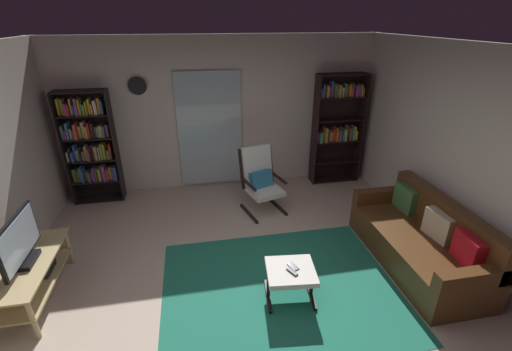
% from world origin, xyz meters
% --- Properties ---
extents(ground_plane, '(7.02, 7.02, 0.00)m').
position_xyz_m(ground_plane, '(0.00, 0.00, 0.00)').
color(ground_plane, '#C0AB98').
extents(wall_back, '(5.60, 0.06, 2.60)m').
position_xyz_m(wall_back, '(0.00, 2.90, 1.30)').
color(wall_back, beige).
rests_on(wall_back, ground).
extents(wall_right, '(0.06, 6.00, 2.60)m').
position_xyz_m(wall_right, '(2.70, 0.00, 1.30)').
color(wall_right, beige).
rests_on(wall_right, ground).
extents(glass_door_panel, '(1.10, 0.01, 2.00)m').
position_xyz_m(glass_door_panel, '(-0.19, 2.83, 1.05)').
color(glass_door_panel, silver).
extents(area_rug, '(2.66, 2.11, 0.01)m').
position_xyz_m(area_rug, '(0.37, -0.01, 0.00)').
color(area_rug, '#207059').
rests_on(area_rug, ground).
extents(tv_stand, '(0.52, 1.24, 0.49)m').
position_xyz_m(tv_stand, '(-2.32, 0.37, 0.33)').
color(tv_stand, tan).
rests_on(tv_stand, ground).
extents(television, '(0.20, 0.80, 0.53)m').
position_xyz_m(television, '(-2.32, 0.35, 0.74)').
color(television, black).
rests_on(television, tv_stand).
extents(bookshelf_near_tv, '(0.78, 0.30, 1.85)m').
position_xyz_m(bookshelf_near_tv, '(-2.11, 2.64, 0.97)').
color(bookshelf_near_tv, black).
rests_on(bookshelf_near_tv, ground).
extents(bookshelf_near_sofa, '(0.88, 0.30, 1.98)m').
position_xyz_m(bookshelf_near_sofa, '(2.07, 2.65, 1.08)').
color(bookshelf_near_sofa, black).
rests_on(bookshelf_near_sofa, ground).
extents(leather_sofa, '(0.84, 1.91, 0.83)m').
position_xyz_m(leather_sofa, '(2.20, 0.12, 0.31)').
color(leather_sofa, '#513016').
rests_on(leather_sofa, ground).
extents(lounge_armchair, '(0.71, 0.77, 1.02)m').
position_xyz_m(lounge_armchair, '(0.51, 1.82, 0.53)').
color(lounge_armchair, black).
rests_on(lounge_armchair, ground).
extents(ottoman, '(0.57, 0.53, 0.38)m').
position_xyz_m(ottoman, '(0.44, -0.16, 0.31)').
color(ottoman, white).
rests_on(ottoman, ground).
extents(tv_remote, '(0.10, 0.15, 0.02)m').
position_xyz_m(tv_remote, '(0.44, -0.21, 0.39)').
color(tv_remote, black).
rests_on(tv_remote, ottoman).
extents(cell_phone, '(0.11, 0.15, 0.01)m').
position_xyz_m(cell_phone, '(0.47, -0.12, 0.39)').
color(cell_phone, black).
rests_on(cell_phone, ottoman).
extents(wall_clock, '(0.29, 0.03, 0.29)m').
position_xyz_m(wall_clock, '(-1.29, 2.82, 1.85)').
color(wall_clock, silver).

